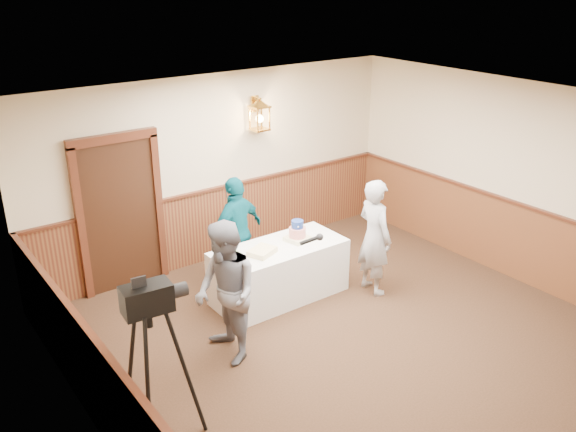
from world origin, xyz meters
The scene contains 10 objects.
ground centered at (0.00, 0.00, 0.00)m, with size 7.00×7.00×0.00m, color #2F1F12.
room_shell centered at (-0.05, 0.45, 1.52)m, with size 6.02×7.02×2.81m.
display_table centered at (-0.07, 1.90, 0.38)m, with size 1.80×0.80×0.75m, color white.
tiered_cake centered at (0.24, 1.91, 0.86)m, with size 0.33×0.33×0.29m.
sheet_cake_yellow centered at (-0.38, 1.84, 0.79)m, with size 0.34×0.26×0.07m, color #E6D489.
sheet_cake_green centered at (-0.78, 2.02, 0.78)m, with size 0.28×0.22×0.06m, color #93CC90.
interviewer centered at (-1.35, 1.12, 0.83)m, with size 1.50×0.87×1.66m.
baker centered at (1.07, 1.29, 0.81)m, with size 0.59×0.39×1.62m, color #9EA0A5.
assistant_p centered at (-0.31, 2.55, 0.79)m, with size 0.93×0.39×1.59m, color #095262.
tv_camera_rig centered at (-2.60, 0.26, 0.77)m, with size 0.67×0.63×1.71m.
Camera 1 is at (-4.29, -4.03, 4.16)m, focal length 38.00 mm.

